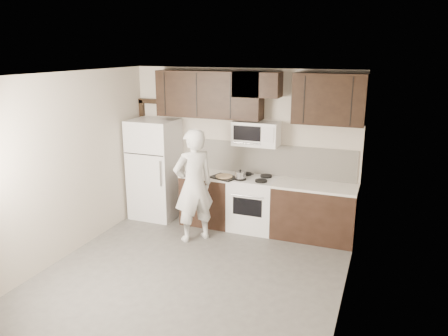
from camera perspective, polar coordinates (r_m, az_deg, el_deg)
The scene contains 14 objects.
floor at distance 6.12m, azimuth -4.69°, elevation -14.19°, with size 4.50×4.50×0.00m, color #504D4B.
back_wall at distance 7.59m, azimuth 2.44°, elevation 2.71°, with size 4.00×4.00×0.00m, color beige.
ceiling at distance 5.33m, azimuth -5.33°, elevation 11.95°, with size 4.50×4.50×0.00m, color white.
counter_run at distance 7.40m, azimuth 6.03°, elevation -4.94°, with size 2.95×0.64×0.91m.
stove at distance 7.47m, azimuth 3.78°, elevation -4.64°, with size 0.76×0.66×0.94m.
backsplash at distance 7.48m, azimuth 6.02°, elevation 1.11°, with size 2.90×0.02×0.54m, color beige.
upper_cabinets at distance 7.22m, azimuth 3.66°, elevation 9.53°, with size 3.48×0.35×0.78m.
microwave at distance 7.26m, azimuth 4.22°, elevation 4.52°, with size 0.76×0.42×0.40m.
refrigerator at distance 8.01m, azimuth -9.00°, elevation -0.12°, with size 0.80×0.76×1.80m.
door_trim at distance 8.38m, azimuth -10.21°, elevation 2.97°, with size 0.50×0.08×2.12m.
saucepan at distance 7.23m, azimuth 2.15°, elevation -0.97°, with size 0.30×0.19×0.17m.
baking_tray at distance 7.32m, azimuth 0.01°, elevation -1.23°, with size 0.42×0.31×0.02m, color black.
pizza at distance 7.32m, azimuth 0.01°, elevation -1.07°, with size 0.28×0.28×0.02m, color beige.
person at distance 6.91m, azimuth -3.99°, elevation -2.31°, with size 0.67×0.44×1.83m, color white.
Camera 1 is at (2.36, -4.78, 3.01)m, focal length 35.00 mm.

